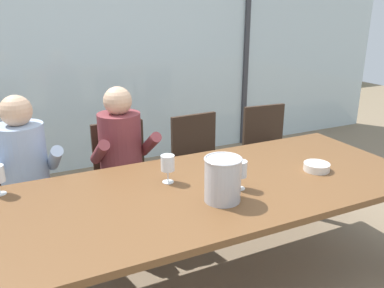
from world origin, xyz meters
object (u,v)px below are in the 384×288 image
at_px(dining_table, 217,193).
at_px(ice_bucket_primary, 223,179).
at_px(chair_left_of_center, 123,169).
at_px(wine_glass_by_left_taster, 168,164).
at_px(chair_near_curtain, 21,188).
at_px(chair_center, 200,159).
at_px(tasting_bowl, 317,167).
at_px(chair_right_of_center, 268,146).
at_px(person_maroon_top, 124,156).
at_px(person_pale_blue_shirt, 26,172).
at_px(wine_glass_center_pour, 240,170).

distance_m(dining_table, ice_bucket_primary, 0.28).
xyz_separation_m(chair_left_of_center, wine_glass_by_left_taster, (0.05, -0.82, 0.33)).
bearing_deg(chair_near_curtain, chair_center, -9.74).
xyz_separation_m(dining_table, chair_near_curtain, (-1.07, 0.97, -0.16)).
bearing_deg(chair_near_curtain, tasting_bowl, -39.29).
height_order(ice_bucket_primary, wine_glass_by_left_taster, ice_bucket_primary).
xyz_separation_m(chair_center, chair_right_of_center, (0.73, 0.01, 0.00)).
bearing_deg(chair_center, person_maroon_top, -173.21).
bearing_deg(chair_near_curtain, dining_table, -50.53).
height_order(dining_table, person_pale_blue_shirt, person_pale_blue_shirt).
xyz_separation_m(chair_near_curtain, person_pale_blue_shirt, (0.04, -0.15, 0.17)).
height_order(chair_center, tasting_bowl, chair_center).
height_order(chair_left_of_center, person_pale_blue_shirt, person_pale_blue_shirt).
bearing_deg(wine_glass_by_left_taster, wine_glass_center_pour, -37.98).
relative_size(dining_table, ice_bucket_primary, 10.24).
relative_size(dining_table, person_pale_blue_shirt, 2.14).
relative_size(dining_table, tasting_bowl, 15.26).
bearing_deg(tasting_bowl, wine_glass_by_left_taster, 165.24).
xyz_separation_m(chair_left_of_center, ice_bucket_primary, (0.23, -1.17, 0.34)).
distance_m(person_maroon_top, wine_glass_by_left_taster, 0.68).
bearing_deg(wine_glass_by_left_taster, ice_bucket_primary, -63.07).
relative_size(chair_near_curtain, tasting_bowl, 5.22).
bearing_deg(chair_right_of_center, chair_center, -174.44).
distance_m(ice_bucket_primary, wine_glass_center_pour, 0.18).
xyz_separation_m(chair_near_curtain, person_maroon_top, (0.73, -0.15, 0.17)).
bearing_deg(chair_left_of_center, wine_glass_center_pour, -69.35).
relative_size(chair_near_curtain, person_pale_blue_shirt, 0.73).
xyz_separation_m(dining_table, ice_bucket_primary, (-0.08, -0.19, 0.19)).
distance_m(chair_right_of_center, person_pale_blue_shirt, 2.11).
xyz_separation_m(person_maroon_top, tasting_bowl, (1.03, -0.91, 0.07)).
bearing_deg(dining_table, chair_near_curtain, 137.76).
bearing_deg(chair_left_of_center, ice_bucket_primary, -78.09).
bearing_deg(wine_glass_center_pour, chair_center, 75.73).
bearing_deg(person_maroon_top, chair_left_of_center, 77.85).
relative_size(dining_table, chair_center, 2.92).
height_order(person_maroon_top, ice_bucket_primary, person_maroon_top).
bearing_deg(tasting_bowl, chair_center, 108.46).
bearing_deg(wine_glass_by_left_taster, chair_center, 51.89).
bearing_deg(ice_bucket_primary, tasting_bowl, 7.57).
bearing_deg(chair_near_curtain, wine_glass_by_left_taster, -53.09).
xyz_separation_m(person_pale_blue_shirt, ice_bucket_primary, (0.95, -1.01, 0.17)).
relative_size(ice_bucket_primary, tasting_bowl, 1.49).
height_order(dining_table, person_maroon_top, person_maroon_top).
height_order(chair_left_of_center, person_maroon_top, person_maroon_top).
relative_size(chair_left_of_center, chair_right_of_center, 1.00).
distance_m(chair_center, ice_bucket_primary, 1.25).
distance_m(chair_near_curtain, wine_glass_by_left_taster, 1.19).
relative_size(chair_near_curtain, chair_left_of_center, 1.00).
relative_size(chair_right_of_center, person_pale_blue_shirt, 0.73).
relative_size(chair_center, wine_glass_center_pour, 5.03).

